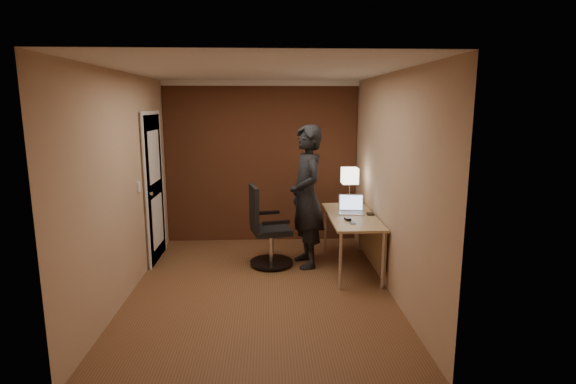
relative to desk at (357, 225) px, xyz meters
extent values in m
plane|color=brown|center=(-1.25, -0.58, -0.60)|extent=(4.00, 4.00, 0.00)
plane|color=white|center=(-1.25, -0.58, 1.90)|extent=(4.00, 4.00, 0.00)
plane|color=tan|center=(-1.25, 1.42, 0.65)|extent=(3.00, 0.00, 3.00)
plane|color=tan|center=(-1.25, -2.58, 0.65)|extent=(3.00, 0.00, 3.00)
plane|color=tan|center=(-2.75, -0.58, 0.65)|extent=(0.00, 4.00, 4.00)
plane|color=tan|center=(0.25, -0.58, 0.65)|extent=(0.00, 4.00, 4.00)
cube|color=brown|center=(-1.25, 1.39, 0.65)|extent=(2.98, 0.06, 2.50)
cube|color=silver|center=(-1.25, 1.38, 1.86)|extent=(3.00, 0.08, 0.08)
cube|color=silver|center=(-1.25, -2.54, 1.86)|extent=(3.00, 0.08, 0.08)
cube|color=silver|center=(-2.71, -0.58, 1.86)|extent=(0.08, 4.00, 0.08)
cube|color=silver|center=(0.21, -0.58, 1.86)|extent=(0.08, 4.00, 0.08)
cube|color=silver|center=(-2.73, 0.52, 0.40)|extent=(0.05, 0.82, 2.02)
cube|color=silver|center=(-2.71, 0.52, 0.40)|extent=(0.02, 0.92, 2.12)
cylinder|color=silver|center=(-2.68, 0.19, 0.40)|extent=(0.05, 0.05, 0.05)
cube|color=silver|center=(-2.74, -0.13, 0.55)|extent=(0.02, 0.08, 0.12)
cube|color=tan|center=(-0.07, 0.00, 0.11)|extent=(0.60, 1.50, 0.03)
cube|color=tan|center=(0.21, 0.00, -0.17)|extent=(0.02, 1.38, 0.54)
cylinder|color=silver|center=(-0.32, -0.69, -0.25)|extent=(0.04, 0.04, 0.70)
cylinder|color=silver|center=(-0.32, 0.69, -0.25)|extent=(0.04, 0.04, 0.70)
cylinder|color=silver|center=(0.18, -0.69, -0.25)|extent=(0.04, 0.04, 0.70)
cylinder|color=silver|center=(0.18, 0.69, -0.25)|extent=(0.04, 0.04, 0.70)
cube|color=silver|center=(0.00, 0.60, 0.14)|extent=(0.11, 0.11, 0.01)
cylinder|color=silver|center=(0.00, 0.60, 0.29)|extent=(0.01, 0.01, 0.30)
cube|color=white|center=(0.00, 0.60, 0.55)|extent=(0.22, 0.22, 0.22)
cube|color=silver|center=(-0.06, 0.10, 0.14)|extent=(0.36, 0.27, 0.01)
cube|color=silver|center=(-0.05, 0.21, 0.25)|extent=(0.33, 0.10, 0.22)
cube|color=#B2CCF2|center=(-0.05, 0.20, 0.25)|extent=(0.30, 0.08, 0.19)
cube|color=gray|center=(-0.06, 0.09, 0.14)|extent=(0.29, 0.16, 0.00)
cube|color=black|center=(-0.17, -0.26, 0.14)|extent=(0.08, 0.11, 0.03)
cube|color=black|center=(-0.14, -0.40, 0.13)|extent=(0.06, 0.12, 0.01)
cube|color=black|center=(0.17, 0.01, 0.14)|extent=(0.10, 0.11, 0.02)
cylinder|color=black|center=(-1.12, 0.17, -0.56)|extent=(0.58, 0.58, 0.03)
cylinder|color=silver|center=(-1.12, 0.17, -0.34)|extent=(0.06, 0.06, 0.44)
cube|color=black|center=(-1.12, 0.17, -0.11)|extent=(0.57, 0.57, 0.07)
cube|color=black|center=(-1.34, 0.12, 0.21)|extent=(0.15, 0.44, 0.57)
cube|color=black|center=(-1.18, 0.44, 0.07)|extent=(0.36, 0.13, 0.04)
cube|color=black|center=(-1.06, -0.09, 0.07)|extent=(0.36, 0.13, 0.04)
imported|color=black|center=(-0.65, 0.17, 0.34)|extent=(0.59, 0.77, 1.89)
camera|label=1|loc=(-1.15, -5.62, 1.54)|focal=28.00mm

